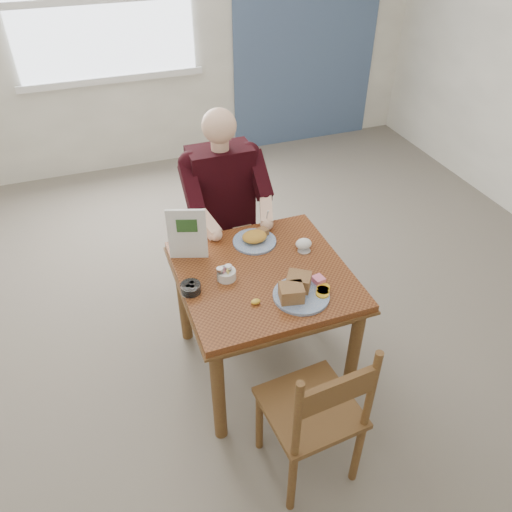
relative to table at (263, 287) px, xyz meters
name	(u,v)px	position (x,y,z in m)	size (l,w,h in m)	color
floor	(262,363)	(0.00, 0.00, -0.64)	(6.00, 6.00, 0.00)	#726B5C
wall_back	(148,20)	(0.00, 3.00, 0.76)	(5.50, 5.50, 0.00)	white
accent_panel	(309,8)	(1.60, 2.98, 0.76)	(1.60, 0.02, 2.80)	#445B7F
lemon_wedge	(256,302)	(-0.13, -0.22, 0.13)	(0.05, 0.03, 0.03)	yellow
napkin	(304,244)	(0.29, 0.12, 0.14)	(0.09, 0.08, 0.06)	white
metal_dish	(304,251)	(0.28, 0.09, 0.12)	(0.07, 0.07, 0.01)	silver
window	(99,0)	(-0.40, 2.97, 0.96)	(1.72, 0.04, 1.42)	white
table	(263,287)	(0.00, 0.00, 0.00)	(0.92, 0.92, 0.75)	brown
chair_far	(223,233)	(0.00, 0.80, -0.16)	(0.42, 0.42, 0.95)	brown
chair_near	(315,414)	(-0.02, -0.74, -0.16)	(0.45, 0.45, 0.95)	brown
diner	(225,199)	(0.00, 0.71, 0.17)	(0.53, 0.56, 1.39)	tan
near_plate	(299,290)	(0.10, -0.24, 0.15)	(0.37, 0.37, 0.10)	white
far_plate	(255,238)	(0.05, 0.27, 0.14)	(0.32, 0.32, 0.07)	white
caddy	(226,274)	(-0.21, 0.01, 0.14)	(0.14, 0.14, 0.08)	white
shakers	(224,273)	(-0.22, 0.01, 0.15)	(0.09, 0.05, 0.08)	white
creamer	(191,288)	(-0.41, -0.02, 0.14)	(0.14, 0.14, 0.05)	white
menu	(187,234)	(-0.35, 0.27, 0.27)	(0.21, 0.08, 0.31)	white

